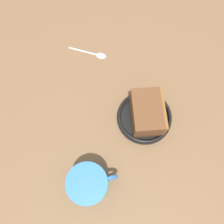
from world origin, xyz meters
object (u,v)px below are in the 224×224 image
small_plate (144,117)px  cake_slice (147,113)px  teaspoon (95,54)px  tea_mug (89,184)px

small_plate → cake_slice: size_ratio=1.25×
cake_slice → teaspoon: bearing=-66.2°
small_plate → cake_slice: 3.49cm
small_plate → teaspoon: 23.79cm
tea_mug → teaspoon: 36.91cm
cake_slice → tea_mug: size_ratio=1.01×
small_plate → tea_mug: tea_mug is taller
cake_slice → tea_mug: tea_mug is taller
cake_slice → teaspoon: 24.26cm
small_plate → cake_slice: (-0.27, 0.03, 3.48)cm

